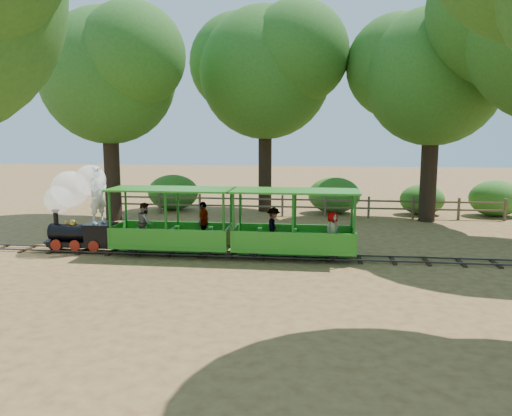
# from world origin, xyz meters

# --- Properties ---
(ground) EXTENTS (90.00, 90.00, 0.00)m
(ground) POSITION_xyz_m (0.00, 0.00, 0.00)
(ground) COLOR #9F7A44
(ground) RESTS_ON ground
(track) EXTENTS (22.00, 1.00, 0.10)m
(track) POSITION_xyz_m (0.00, 0.00, 0.07)
(track) COLOR #3F3D3A
(track) RESTS_ON ground
(locomotive) EXTENTS (2.54, 1.20, 2.92)m
(locomotive) POSITION_xyz_m (-7.17, 0.07, 1.67)
(locomotive) COLOR black
(locomotive) RESTS_ON ground
(carriage_front) EXTENTS (3.95, 1.61, 2.05)m
(carriage_front) POSITION_xyz_m (-3.97, 0.01, 0.85)
(carriage_front) COLOR #28821C
(carriage_front) RESTS_ON track
(carriage_rear) EXTENTS (3.95, 1.61, 2.05)m
(carriage_rear) POSITION_xyz_m (-0.03, -0.00, 0.83)
(carriage_rear) COLOR #28821C
(carriage_rear) RESTS_ON track
(oak_nw) EXTENTS (7.32, 6.44, 9.27)m
(oak_nw) POSITION_xyz_m (-8.53, 6.08, 6.63)
(oak_nw) COLOR #2D2116
(oak_nw) RESTS_ON ground
(oak_nc) EXTENTS (7.97, 7.02, 9.97)m
(oak_nc) POSITION_xyz_m (-2.03, 9.59, 7.10)
(oak_nc) COLOR #2D2116
(oak_nc) RESTS_ON ground
(oak_ne) EXTENTS (7.37, 6.48, 9.23)m
(oak_ne) POSITION_xyz_m (5.47, 7.58, 6.58)
(oak_ne) COLOR #2D2116
(oak_ne) RESTS_ON ground
(fence) EXTENTS (18.10, 0.10, 1.00)m
(fence) POSITION_xyz_m (0.00, 8.00, 0.58)
(fence) COLOR brown
(fence) RESTS_ON ground
(shrub_west) EXTENTS (2.61, 2.00, 1.80)m
(shrub_west) POSITION_xyz_m (-6.71, 9.30, 0.90)
(shrub_west) COLOR #2D6B1E
(shrub_west) RESTS_ON ground
(shrub_mid_w) EXTENTS (2.55, 1.96, 1.77)m
(shrub_mid_w) POSITION_xyz_m (1.45, 9.30, 0.88)
(shrub_mid_w) COLOR #2D6B1E
(shrub_mid_w) RESTS_ON ground
(shrub_mid_e) EXTENTS (2.12, 1.63, 1.47)m
(shrub_mid_e) POSITION_xyz_m (5.63, 9.30, 0.73)
(shrub_mid_e) COLOR #2D6B1E
(shrub_mid_e) RESTS_ON ground
(shrub_east) EXTENTS (2.46, 1.89, 1.70)m
(shrub_east) POSITION_xyz_m (9.00, 9.30, 0.85)
(shrub_east) COLOR #2D6B1E
(shrub_east) RESTS_ON ground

